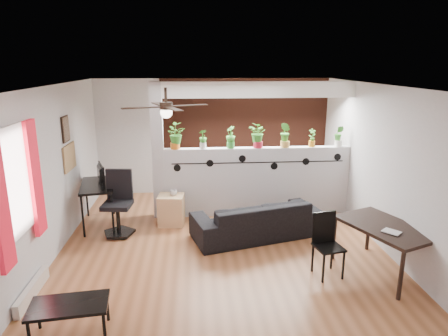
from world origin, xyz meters
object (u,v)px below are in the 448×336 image
(potted_plant_5, at_px, (312,137))
(computer_desk, at_px, (97,188))
(sofa, at_px, (256,219))
(dining_table, at_px, (385,230))
(ceiling_fan, at_px, (166,108))
(coffee_table, at_px, (69,307))
(potted_plant_0, at_px, (175,136))
(cup, at_px, (173,193))
(potted_plant_2, at_px, (231,137))
(potted_plant_6, at_px, (339,135))
(potted_plant_3, at_px, (258,134))
(office_chair, at_px, (119,207))
(potted_plant_1, at_px, (203,138))
(cube_shelf, at_px, (171,210))
(folding_chair, at_px, (326,238))
(potted_plant_4, at_px, (285,134))

(potted_plant_5, height_order, computer_desk, potted_plant_5)
(sofa, distance_m, dining_table, 2.13)
(ceiling_fan, bearing_deg, coffee_table, -120.82)
(potted_plant_0, bearing_deg, cup, -95.22)
(cup, distance_m, coffee_table, 3.25)
(potted_plant_2, bearing_deg, potted_plant_6, 0.00)
(potted_plant_3, bearing_deg, office_chair, -162.96)
(potted_plant_1, bearing_deg, computer_desk, -170.09)
(potted_plant_1, bearing_deg, office_chair, -152.47)
(cup, bearing_deg, potted_plant_5, 8.93)
(cup, bearing_deg, computer_desk, 176.68)
(potted_plant_1, xyz_separation_m, potted_plant_2, (0.53, -0.00, 0.03))
(office_chair, bearing_deg, potted_plant_1, 27.53)
(cube_shelf, relative_size, folding_chair, 0.62)
(potted_plant_6, height_order, dining_table, potted_plant_6)
(ceiling_fan, distance_m, potted_plant_4, 2.88)
(potted_plant_2, distance_m, cup, 1.51)
(potted_plant_4, bearing_deg, folding_chair, -87.92)
(coffee_table, bearing_deg, potted_plant_3, 53.25)
(folding_chair, xyz_separation_m, coffee_table, (-3.23, -1.12, -0.19))
(computer_desk, bearing_deg, ceiling_fan, -46.21)
(folding_chair, bearing_deg, potted_plant_0, 132.65)
(potted_plant_5, bearing_deg, cube_shelf, -171.23)
(cube_shelf, bearing_deg, potted_plant_3, 19.27)
(ceiling_fan, relative_size, dining_table, 0.79)
(ceiling_fan, xyz_separation_m, office_chair, (-0.96, 1.02, -1.82))
(potted_plant_5, height_order, coffee_table, potted_plant_5)
(sofa, bearing_deg, potted_plant_5, -154.89)
(computer_desk, bearing_deg, dining_table, -24.98)
(potted_plant_3, height_order, potted_plant_5, potted_plant_3)
(ceiling_fan, xyz_separation_m, cup, (-0.02, 1.38, -1.70))
(potted_plant_0, distance_m, potted_plant_6, 3.16)
(potted_plant_3, distance_m, cube_shelf, 2.17)
(potted_plant_0, distance_m, cube_shelf, 1.39)
(ceiling_fan, distance_m, coffee_table, 2.79)
(sofa, bearing_deg, office_chair, -22.27)
(potted_plant_1, relative_size, cube_shelf, 0.64)
(potted_plant_2, relative_size, sofa, 0.20)
(potted_plant_4, bearing_deg, potted_plant_0, -180.00)
(ceiling_fan, relative_size, potted_plant_6, 2.92)
(dining_table, bearing_deg, potted_plant_0, 141.45)
(potted_plant_0, distance_m, cup, 1.08)
(computer_desk, distance_m, coffee_table, 3.21)
(potted_plant_0, xyz_separation_m, potted_plant_6, (3.16, 0.00, -0.04))
(cube_shelf, height_order, office_chair, office_chair)
(cube_shelf, bearing_deg, potted_plant_1, 39.47)
(office_chair, relative_size, dining_table, 0.74)
(dining_table, relative_size, coffee_table, 1.71)
(computer_desk, bearing_deg, potted_plant_3, 6.47)
(potted_plant_5, bearing_deg, coffee_table, -136.32)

